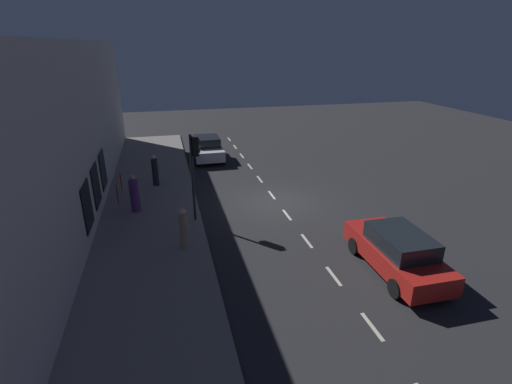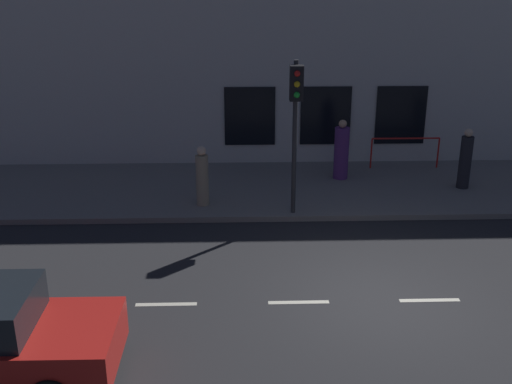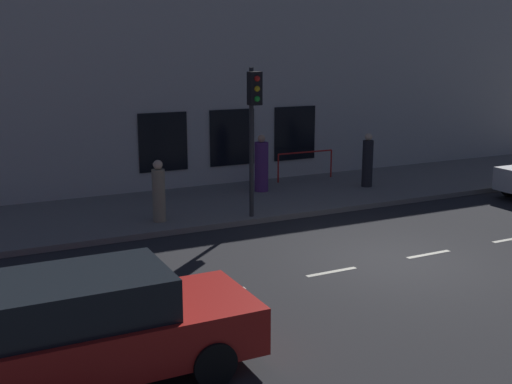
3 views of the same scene
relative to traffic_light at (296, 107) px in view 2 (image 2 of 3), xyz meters
name	(u,v)px [view 2 (image 2 of 3)]	position (x,y,z in m)	size (l,w,h in m)	color
ground_plane	(379,301)	(-4.16, -1.35, -2.96)	(60.00, 60.00, 0.00)	#28282B
sidewalk	(334,188)	(2.09, -1.35, -2.89)	(4.50, 32.00, 0.15)	gray
building_facade	(327,43)	(4.64, -1.35, 0.90)	(0.65, 32.00, 7.73)	beige
lane_centre_line	(430,300)	(-4.16, -2.35, -2.96)	(0.12, 27.20, 0.01)	beige
traffic_light	(296,107)	(0.00, 0.00, 0.00)	(0.46, 0.32, 3.92)	#2D2D30
pedestrian_0	(341,152)	(2.76, -1.64, -2.00)	(0.47, 0.47, 1.78)	#5B2D70
pedestrian_1	(465,160)	(1.83, -5.02, -2.00)	(0.43, 0.43, 1.74)	#232328
pedestrian_2	(202,178)	(0.74, 2.36, -2.06)	(0.47, 0.47, 1.61)	gray
red_railing	(405,145)	(3.66, -3.78, -2.09)	(0.05, 2.14, 0.97)	red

